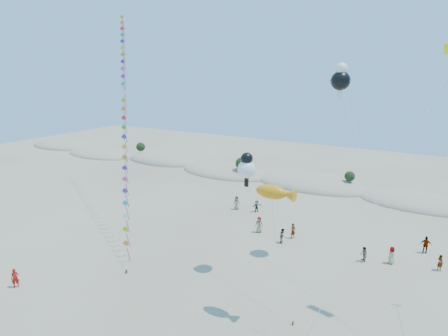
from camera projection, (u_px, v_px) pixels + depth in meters
dune_ridge at (317, 185)px, 61.13m from camera, size 145.30×11.49×5.57m
kite_train at (124, 106)px, 46.84m from camera, size 21.69×23.18×26.96m
fish_kite at (275, 193)px, 26.49m from camera, size 3.58×3.25×10.36m
cartoon_kite_low at (247, 167)px, 32.96m from camera, size 7.60×6.32×11.30m
cartoon_kite_high at (341, 79)px, 33.99m from camera, size 10.91×15.25×18.95m
flyer_foreground at (15, 278)px, 32.25m from camera, size 0.70×0.76×1.73m
beachgoers at (319, 231)px, 41.85m from camera, size 34.13×8.20×1.87m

